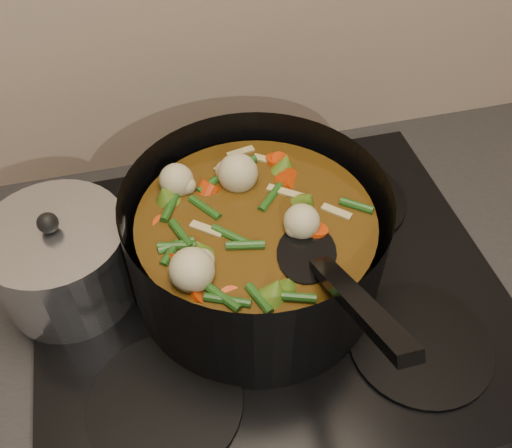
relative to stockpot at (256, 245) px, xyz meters
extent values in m
cube|color=brown|center=(0.01, -0.02, -0.58)|extent=(2.60, 0.60, 0.86)
cube|color=black|center=(0.01, -0.02, -0.12)|extent=(2.64, 0.64, 0.05)
cube|color=black|center=(0.01, -0.02, -0.09)|extent=(0.62, 0.54, 0.02)
cylinder|color=black|center=(-0.15, -0.15, -0.07)|extent=(0.18, 0.18, 0.01)
cylinder|color=black|center=(0.17, -0.15, -0.07)|extent=(0.18, 0.18, 0.01)
cylinder|color=black|center=(-0.15, 0.11, -0.07)|extent=(0.18, 0.18, 0.01)
cylinder|color=black|center=(0.17, 0.11, -0.07)|extent=(0.18, 0.18, 0.01)
cylinder|color=black|center=(0.00, 0.00, 0.01)|extent=(0.37, 0.37, 0.16)
cylinder|color=black|center=(0.00, 0.00, -0.07)|extent=(0.32, 0.32, 0.01)
cylinder|color=#4D340D|center=(0.00, 0.00, -0.01)|extent=(0.30, 0.30, 0.11)
cylinder|color=red|center=(0.04, 0.00, 0.04)|extent=(0.03, 0.03, 0.03)
cylinder|color=red|center=(0.04, 0.07, 0.04)|extent=(0.04, 0.04, 0.03)
cylinder|color=red|center=(-0.05, 0.10, 0.04)|extent=(0.05, 0.04, 0.03)
cylinder|color=red|center=(-0.06, 0.01, 0.04)|extent=(0.04, 0.04, 0.03)
cylinder|color=red|center=(-0.06, -0.07, 0.04)|extent=(0.04, 0.04, 0.03)
cylinder|color=red|center=(0.01, -0.04, 0.04)|extent=(0.05, 0.05, 0.03)
cylinder|color=red|center=(0.07, -0.02, 0.04)|extent=(0.04, 0.04, 0.03)
cylinder|color=red|center=(0.08, 0.07, 0.04)|extent=(0.04, 0.04, 0.03)
cylinder|color=red|center=(-0.01, 0.06, 0.04)|extent=(0.04, 0.05, 0.03)
cylinder|color=red|center=(-0.09, 0.04, 0.04)|extent=(0.04, 0.04, 0.03)
sphere|color=beige|center=(0.07, 0.00, 0.06)|extent=(0.05, 0.05, 0.05)
sphere|color=beige|center=(-0.02, 0.06, 0.06)|extent=(0.05, 0.05, 0.05)
sphere|color=beige|center=(-0.05, -0.05, 0.06)|extent=(0.05, 0.05, 0.05)
sphere|color=beige|center=(0.06, -0.03, 0.06)|extent=(0.05, 0.05, 0.05)
cone|color=#537C1F|center=(-0.04, -0.08, 0.05)|extent=(0.04, 0.04, 0.04)
cone|color=#537C1F|center=(0.08, -0.05, 0.05)|extent=(0.04, 0.04, 0.04)
cone|color=#537C1F|center=(0.06, 0.07, 0.05)|extent=(0.04, 0.04, 0.04)
cone|color=#537C1F|center=(-0.06, 0.07, 0.05)|extent=(0.04, 0.04, 0.04)
cone|color=#537C1F|center=(-0.08, -0.04, 0.05)|extent=(0.04, 0.04, 0.04)
cone|color=#537C1F|center=(0.03, -0.09, 0.05)|extent=(0.04, 0.04, 0.04)
cylinder|color=#1E5318|center=(0.04, 0.03, 0.05)|extent=(0.01, 0.04, 0.01)
cylinder|color=#1E5318|center=(0.00, 0.11, 0.05)|extent=(0.04, 0.04, 0.01)
cylinder|color=#1E5318|center=(-0.06, 0.07, 0.05)|extent=(0.04, 0.02, 0.01)
cylinder|color=#1E5318|center=(-0.07, 0.01, 0.05)|extent=(0.03, 0.04, 0.01)
cylinder|color=#1E5318|center=(-0.04, -0.03, 0.05)|extent=(0.03, 0.04, 0.01)
cylinder|color=#1E5318|center=(-0.02, -0.11, 0.05)|extent=(0.04, 0.02, 0.01)
cylinder|color=#1E5318|center=(0.05, -0.07, 0.05)|extent=(0.04, 0.04, 0.01)
cylinder|color=#1E5318|center=(0.07, -0.01, 0.05)|extent=(0.01, 0.04, 0.01)
cylinder|color=#1E5318|center=(0.04, 0.03, 0.05)|extent=(0.04, 0.03, 0.01)
cylinder|color=#1E5318|center=(0.02, 0.11, 0.05)|extent=(0.04, 0.02, 0.01)
cylinder|color=#1E5318|center=(-0.05, 0.08, 0.05)|extent=(0.03, 0.04, 0.01)
cylinder|color=#1E5318|center=(-0.07, 0.02, 0.05)|extent=(0.03, 0.04, 0.01)
cylinder|color=#1E5318|center=(-0.04, -0.02, 0.05)|extent=(0.04, 0.02, 0.01)
cylinder|color=#1E5318|center=(-0.04, -0.11, 0.05)|extent=(0.04, 0.04, 0.01)
cylinder|color=#1E5318|center=(0.04, -0.08, 0.05)|extent=(0.01, 0.04, 0.01)
cylinder|color=#1E5318|center=(0.07, -0.02, 0.05)|extent=(0.04, 0.03, 0.01)
cube|color=tan|center=(-0.08, 0.03, 0.05)|extent=(0.05, 0.01, 0.00)
cube|color=tan|center=(-0.04, -0.07, 0.05)|extent=(0.02, 0.05, 0.00)
cube|color=tan|center=(0.07, -0.05, 0.05)|extent=(0.05, 0.03, 0.00)
cube|color=tan|center=(0.06, 0.06, 0.05)|extent=(0.04, 0.04, 0.00)
cube|color=tan|center=(-0.05, 0.06, 0.05)|extent=(0.03, 0.05, 0.00)
cube|color=tan|center=(-0.07, -0.04, 0.05)|extent=(0.05, 0.02, 0.00)
ellipsoid|color=black|center=(0.04, -0.07, 0.05)|extent=(0.10, 0.11, 0.01)
cube|color=black|center=(0.05, -0.18, 0.10)|extent=(0.03, 0.19, 0.12)
cylinder|color=silver|center=(-0.24, 0.05, -0.02)|extent=(0.17, 0.17, 0.11)
cylinder|color=silver|center=(-0.24, 0.05, 0.04)|extent=(0.18, 0.18, 0.01)
sphere|color=black|center=(-0.24, 0.05, 0.06)|extent=(0.03, 0.03, 0.03)
camera|label=1|loc=(-0.11, -0.45, 0.56)|focal=40.00mm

